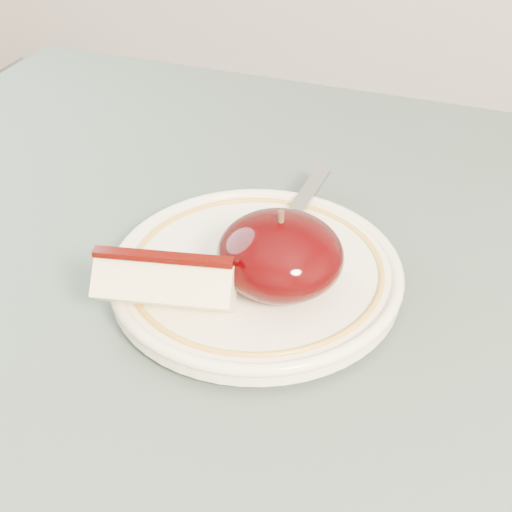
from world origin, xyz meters
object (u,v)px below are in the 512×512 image
(plate, at_px, (256,272))
(apple_half, at_px, (280,255))
(table, at_px, (260,472))
(fork, at_px, (285,227))

(plate, relative_size, apple_half, 2.43)
(plate, distance_m, apple_half, 0.04)
(table, relative_size, apple_half, 10.59)
(table, distance_m, fork, 0.18)
(table, relative_size, fork, 5.15)
(apple_half, xyz_separation_m, fork, (-0.02, 0.06, -0.02))
(table, bearing_deg, plate, 112.03)
(table, distance_m, plate, 0.14)
(plate, distance_m, fork, 0.05)
(table, xyz_separation_m, fork, (-0.03, 0.14, 0.11))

